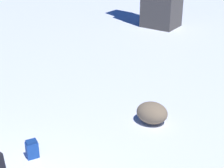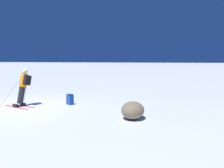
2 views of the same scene
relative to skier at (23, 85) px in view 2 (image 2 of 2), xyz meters
The scene contains 4 objects.
ground_plane 0.97m from the skier, 32.96° to the right, with size 300.00×300.00×0.00m, color white.
skier is the anchor object (origin of this frame).
spare_backpack 2.20m from the skier, 113.57° to the left, with size 0.33×0.37×0.50m.
exposed_boulder_0 5.31m from the skier, 80.62° to the left, with size 0.96×0.82×0.62m, color #7A664C.
Camera 2 is at (8.26, 6.61, 2.11)m, focal length 35.00 mm.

